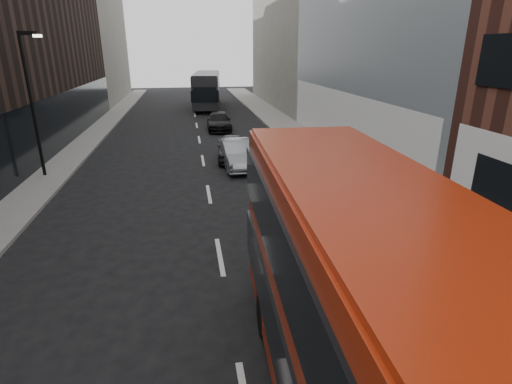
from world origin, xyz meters
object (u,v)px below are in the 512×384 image
street_lamp (32,96)px  grey_bus (207,89)px  car_b (237,154)px  red_bus (386,349)px  car_a (232,148)px  car_c (219,121)px

street_lamp → grey_bus: (9.85, 25.44, -2.12)m
car_b → red_bus: bearing=-94.0°
red_bus → street_lamp: bearing=122.3°
car_a → car_b: (0.08, -1.68, 0.05)m
grey_bus → car_a: (0.17, -23.44, -1.34)m
street_lamp → car_a: street_lamp is taller
street_lamp → car_c: 15.79m
car_a → car_c: bearing=96.6°
street_lamp → car_b: street_lamp is taller
street_lamp → red_bus: size_ratio=0.62×
street_lamp → car_c: (10.02, 11.69, -3.49)m
red_bus → car_c: size_ratio=2.38×
street_lamp → car_a: size_ratio=1.65×
car_a → car_b: 1.69m
street_lamp → car_c: street_lamp is taller
street_lamp → car_c: bearing=49.4°
grey_bus → car_a: 23.48m
car_a → car_b: size_ratio=0.91×
red_bus → car_c: red_bus is taller
car_b → car_c: 11.38m
red_bus → car_c: bearing=92.6°
grey_bus → car_b: (0.25, -25.12, -1.29)m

